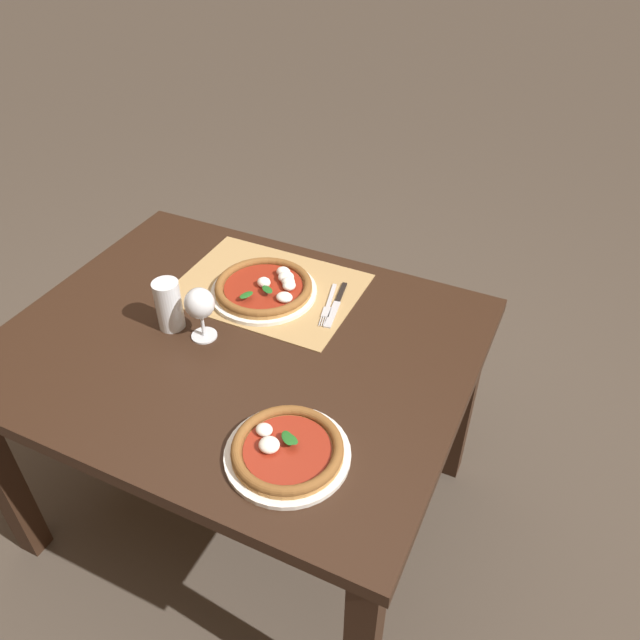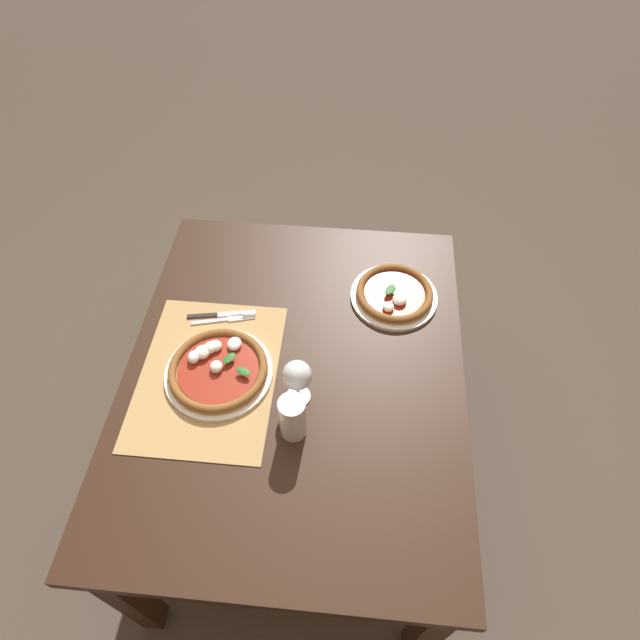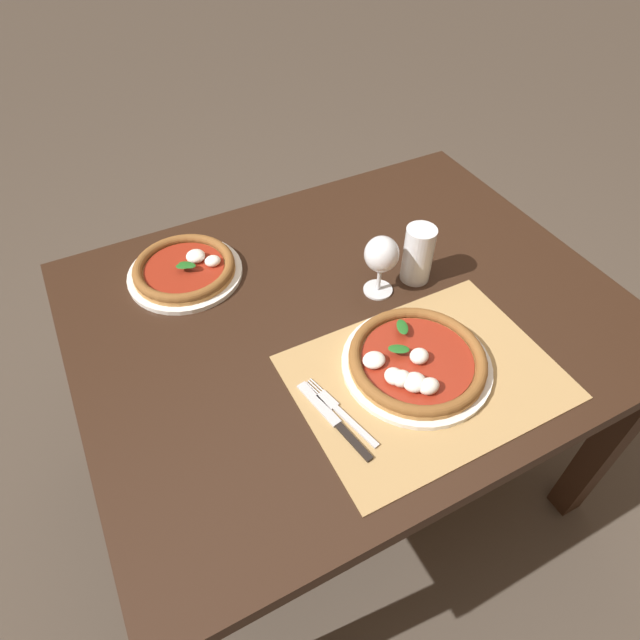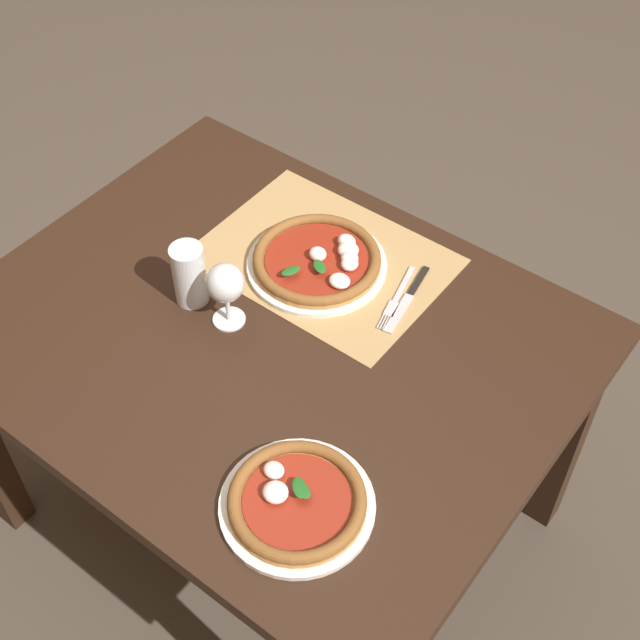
% 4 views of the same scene
% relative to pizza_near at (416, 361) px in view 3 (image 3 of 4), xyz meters
% --- Properties ---
extents(ground_plane, '(24.00, 24.00, 0.00)m').
position_rel_pizza_near_xyz_m(ground_plane, '(-0.03, 0.22, -0.76)').
color(ground_plane, '#473D33').
extents(dining_table, '(1.24, 0.99, 0.74)m').
position_rel_pizza_near_xyz_m(dining_table, '(-0.03, 0.22, -0.12)').
color(dining_table, black).
rests_on(dining_table, ground).
extents(paper_placemat, '(0.53, 0.39, 0.00)m').
position_rel_pizza_near_xyz_m(paper_placemat, '(0.01, -0.03, -0.02)').
color(paper_placemat, '#A88451').
rests_on(paper_placemat, dining_table).
extents(pizza_near, '(0.31, 0.31, 0.05)m').
position_rel_pizza_near_xyz_m(pizza_near, '(0.00, 0.00, 0.00)').
color(pizza_near, silver).
rests_on(pizza_near, paper_placemat).
extents(pizza_far, '(0.28, 0.28, 0.05)m').
position_rel_pizza_near_xyz_m(pizza_far, '(-0.34, 0.50, -0.00)').
color(pizza_far, silver).
rests_on(pizza_far, dining_table).
extents(wine_glass, '(0.08, 0.08, 0.16)m').
position_rel_pizza_near_xyz_m(wine_glass, '(0.06, 0.24, 0.08)').
color(wine_glass, silver).
rests_on(wine_glass, dining_table).
extents(pint_glass, '(0.07, 0.07, 0.15)m').
position_rel_pizza_near_xyz_m(pint_glass, '(0.16, 0.24, 0.05)').
color(pint_glass, silver).
rests_on(pint_glass, dining_table).
extents(fork, '(0.06, 0.20, 0.00)m').
position_rel_pizza_near_xyz_m(fork, '(-0.19, -0.03, -0.02)').
color(fork, '#B7B7BC').
rests_on(fork, paper_placemat).
extents(knife, '(0.05, 0.21, 0.01)m').
position_rel_pizza_near_xyz_m(knife, '(-0.21, -0.04, -0.02)').
color(knife, black).
rests_on(knife, paper_placemat).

